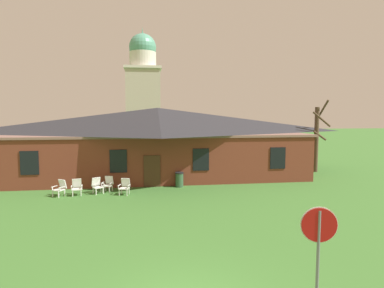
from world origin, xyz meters
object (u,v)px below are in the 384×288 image
at_px(lawn_chair_middle, 108,184).
at_px(trash_bin, 179,179).
at_px(lawn_chair_near_door, 77,187).
at_px(lawn_chair_by_porch, 60,188).
at_px(stop_sign, 318,242).
at_px(lawn_chair_right_end, 125,186).
at_px(lawn_chair_left_end, 97,185).

relative_size(lawn_chair_middle, trash_bin, 0.98).
xyz_separation_m(lawn_chair_near_door, trash_bin, (6.24, 1.30, -0.00)).
height_order(lawn_chair_by_porch, lawn_chair_near_door, same).
bearing_deg(lawn_chair_by_porch, stop_sign, -55.60).
bearing_deg(lawn_chair_right_end, lawn_chair_near_door, 175.45).
relative_size(stop_sign, trash_bin, 2.79).
height_order(lawn_chair_near_door, trash_bin, trash_bin).
xyz_separation_m(stop_sign, lawn_chair_left_end, (-6.73, 13.21, -1.45)).
bearing_deg(lawn_chair_near_door, lawn_chair_left_end, 13.66).
relative_size(stop_sign, lawn_chair_near_door, 2.86).
bearing_deg(trash_bin, lawn_chair_left_end, -168.61).
relative_size(lawn_chair_left_end, lawn_chair_right_end, 1.00).
height_order(stop_sign, lawn_chair_by_porch, stop_sign).
bearing_deg(lawn_chair_left_end, trash_bin, 11.39).
relative_size(lawn_chair_by_porch, lawn_chair_middle, 1.00).
bearing_deg(lawn_chair_middle, stop_sign, -65.68).
height_order(stop_sign, lawn_chair_left_end, stop_sign).
relative_size(lawn_chair_left_end, lawn_chair_middle, 1.00).
xyz_separation_m(lawn_chair_left_end, trash_bin, (5.11, 1.03, -0.00)).
bearing_deg(lawn_chair_right_end, trash_bin, 23.97).
height_order(lawn_chair_near_door, lawn_chair_left_end, same).
bearing_deg(trash_bin, lawn_chair_by_porch, -168.91).
height_order(lawn_chair_middle, trash_bin, trash_bin).
height_order(lawn_chair_by_porch, lawn_chair_right_end, same).
height_order(lawn_chair_left_end, lawn_chair_middle, same).
relative_size(lawn_chair_near_door, lawn_chair_left_end, 1.00).
bearing_deg(lawn_chair_by_porch, lawn_chair_right_end, -1.91).
distance_m(stop_sign, lawn_chair_left_end, 14.89).
distance_m(lawn_chair_by_porch, lawn_chair_left_end, 2.09).
relative_size(stop_sign, lawn_chair_right_end, 2.86).
distance_m(lawn_chair_left_end, trash_bin, 5.21).
xyz_separation_m(stop_sign, lawn_chair_near_door, (-7.87, 12.93, -1.45)).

